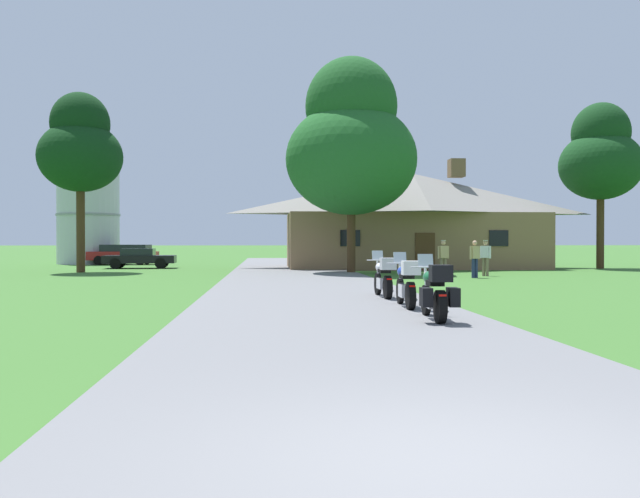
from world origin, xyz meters
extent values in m
plane|color=#386628|center=(0.00, 20.00, 0.00)|extent=(500.00, 500.00, 0.00)
cube|color=slate|center=(0.00, 18.00, 0.03)|extent=(6.40, 80.00, 0.06)
cylinder|color=black|center=(2.03, 9.30, 0.38)|extent=(0.14, 0.64, 0.64)
cylinder|color=black|center=(1.96, 7.87, 0.38)|extent=(0.19, 0.65, 0.64)
cube|color=silver|center=(2.00, 8.57, 0.44)|extent=(0.29, 0.57, 0.30)
ellipsoid|color=#195B33|center=(2.01, 8.83, 0.89)|extent=(0.33, 0.53, 0.26)
cube|color=black|center=(1.99, 8.37, 0.80)|extent=(0.31, 0.53, 0.10)
cylinder|color=silver|center=(2.03, 9.26, 1.08)|extent=(0.66, 0.06, 0.03)
cylinder|color=silver|center=(2.03, 9.30, 0.74)|extent=(0.07, 0.24, 0.73)
cube|color=#B2BCC6|center=(2.04, 9.36, 1.22)|extent=(0.33, 0.13, 0.27)
sphere|color=silver|center=(2.03, 9.26, 0.94)|extent=(0.11, 0.11, 0.11)
cube|color=black|center=(1.96, 7.82, 1.02)|extent=(0.42, 0.38, 0.32)
cube|color=red|center=(1.95, 7.65, 0.60)|extent=(0.14, 0.04, 0.06)
cylinder|color=silver|center=(2.12, 8.18, 0.28)|extent=(0.10, 0.55, 0.07)
cube|color=black|center=(1.70, 7.93, 0.56)|extent=(0.22, 0.41, 0.36)
cube|color=black|center=(2.22, 7.90, 0.56)|extent=(0.22, 0.41, 0.36)
cylinder|color=black|center=(2.00, 11.88, 0.38)|extent=(0.13, 0.64, 0.64)
cylinder|color=black|center=(1.95, 10.44, 0.38)|extent=(0.18, 0.65, 0.64)
cube|color=silver|center=(1.97, 11.14, 0.44)|extent=(0.28, 0.57, 0.30)
ellipsoid|color=#1E3899|center=(1.98, 11.40, 0.89)|extent=(0.32, 0.53, 0.26)
cube|color=black|center=(1.97, 10.94, 0.80)|extent=(0.30, 0.53, 0.10)
cylinder|color=silver|center=(2.00, 11.84, 1.08)|extent=(0.66, 0.06, 0.03)
cylinder|color=silver|center=(2.00, 11.88, 0.74)|extent=(0.07, 0.24, 0.73)
cube|color=#B2BCC6|center=(2.00, 11.94, 1.22)|extent=(0.32, 0.12, 0.27)
sphere|color=silver|center=(2.00, 11.84, 0.94)|extent=(0.11, 0.11, 0.11)
cube|color=silver|center=(1.95, 10.39, 1.02)|extent=(0.41, 0.37, 0.32)
cube|color=red|center=(1.94, 10.22, 0.60)|extent=(0.14, 0.03, 0.06)
cylinder|color=silver|center=(2.10, 10.75, 0.28)|extent=(0.09, 0.55, 0.07)
cylinder|color=black|center=(1.90, 14.67, 0.38)|extent=(0.12, 0.64, 0.64)
cylinder|color=black|center=(1.93, 13.23, 0.38)|extent=(0.17, 0.64, 0.64)
cube|color=silver|center=(1.91, 13.93, 0.44)|extent=(0.27, 0.57, 0.30)
ellipsoid|color=silver|center=(1.91, 14.19, 0.89)|extent=(0.31, 0.53, 0.26)
cube|color=black|center=(1.92, 13.73, 0.80)|extent=(0.29, 0.53, 0.10)
cylinder|color=silver|center=(1.90, 14.63, 1.08)|extent=(0.66, 0.05, 0.03)
cylinder|color=silver|center=(1.90, 14.67, 0.74)|extent=(0.06, 0.24, 0.73)
cube|color=#B2BCC6|center=(1.90, 14.73, 1.22)|extent=(0.32, 0.12, 0.27)
sphere|color=silver|center=(1.90, 14.63, 0.94)|extent=(0.11, 0.11, 0.11)
cube|color=#B7B7BC|center=(1.93, 13.18, 1.02)|extent=(0.41, 0.37, 0.32)
cube|color=red|center=(1.93, 13.01, 0.60)|extent=(0.14, 0.03, 0.06)
cylinder|color=silver|center=(2.06, 13.55, 0.28)|extent=(0.08, 0.55, 0.07)
cube|color=brown|center=(7.43, 35.03, 1.64)|extent=(15.02, 6.39, 3.28)
pyramid|color=gray|center=(7.43, 35.03, 4.51)|extent=(15.92, 6.78, 2.45)
cube|color=brown|center=(10.13, 35.03, 6.08)|extent=(0.90, 0.90, 1.10)
cube|color=#472D19|center=(7.43, 31.80, 1.05)|extent=(1.10, 0.08, 2.10)
cube|color=black|center=(3.22, 31.80, 1.81)|extent=(1.10, 0.06, 0.90)
cube|color=black|center=(11.63, 31.80, 1.81)|extent=(1.10, 0.06, 0.90)
cylinder|color=#75664C|center=(6.66, 25.44, 0.43)|extent=(0.14, 0.14, 0.86)
cylinder|color=#75664C|center=(6.84, 25.47, 0.43)|extent=(0.14, 0.14, 0.86)
cube|color=tan|center=(6.75, 25.46, 1.14)|extent=(0.39, 0.27, 0.56)
cylinder|color=tan|center=(6.52, 25.42, 1.12)|extent=(0.09, 0.09, 0.58)
cylinder|color=tan|center=(6.98, 25.49, 1.12)|extent=(0.09, 0.09, 0.58)
sphere|color=tan|center=(6.75, 25.46, 1.56)|extent=(0.21, 0.21, 0.21)
cylinder|color=#B2AD99|center=(6.75, 25.46, 1.66)|extent=(0.22, 0.22, 0.05)
cylinder|color=#75664C|center=(8.80, 25.87, 0.43)|extent=(0.14, 0.14, 0.86)
cylinder|color=#75664C|center=(8.92, 25.74, 0.43)|extent=(0.14, 0.14, 0.86)
cube|color=silver|center=(8.86, 25.81, 1.14)|extent=(0.41, 0.41, 0.56)
cylinder|color=silver|center=(8.70, 25.97, 1.12)|extent=(0.09, 0.09, 0.58)
cylinder|color=silver|center=(9.02, 25.64, 1.12)|extent=(0.09, 0.09, 0.58)
sphere|color=tan|center=(8.86, 25.81, 1.56)|extent=(0.21, 0.21, 0.21)
cylinder|color=#B2AD99|center=(8.86, 25.81, 1.66)|extent=(0.22, 0.22, 0.05)
cylinder|color=navy|center=(7.78, 24.24, 0.43)|extent=(0.14, 0.14, 0.86)
cylinder|color=navy|center=(7.94, 24.31, 0.43)|extent=(0.14, 0.14, 0.86)
cube|color=tan|center=(7.86, 24.28, 1.14)|extent=(0.42, 0.35, 0.56)
cylinder|color=tan|center=(7.65, 24.18, 1.12)|extent=(0.09, 0.09, 0.58)
cylinder|color=tan|center=(8.07, 24.37, 1.12)|extent=(0.09, 0.09, 0.58)
sphere|color=tan|center=(7.86, 24.28, 1.56)|extent=(0.21, 0.21, 0.21)
cylinder|color=#422D19|center=(18.49, 33.59, 2.42)|extent=(0.44, 0.44, 4.83)
ellipsoid|color=#143D19|center=(18.49, 33.59, 6.16)|extent=(4.82, 4.82, 4.10)
ellipsoid|color=#123716|center=(18.49, 33.59, 8.09)|extent=(3.37, 3.37, 3.62)
cylinder|color=#422D19|center=(-11.12, 31.12, 2.44)|extent=(0.44, 0.44, 4.88)
ellipsoid|color=#0F3314|center=(-11.12, 31.12, 6.07)|extent=(4.34, 4.34, 3.69)
ellipsoid|color=black|center=(-11.12, 31.12, 7.81)|extent=(3.04, 3.04, 3.26)
cylinder|color=#422D19|center=(2.92, 29.00, 1.99)|extent=(0.44, 0.44, 3.97)
ellipsoid|color=#1E5623|center=(2.92, 29.00, 5.81)|extent=(6.68, 6.68, 5.68)
ellipsoid|color=#1B4E20|center=(2.92, 29.00, 8.48)|extent=(4.68, 4.68, 5.01)
cylinder|color=#B2B7BC|center=(-14.32, 44.72, 3.55)|extent=(4.36, 4.36, 7.10)
cone|color=#999EA3|center=(-14.32, 44.72, 7.65)|extent=(4.45, 4.45, 1.09)
cylinder|color=gray|center=(-14.32, 44.72, 3.55)|extent=(4.49, 4.49, 0.15)
cube|color=maroon|center=(-11.43, 42.74, 0.62)|extent=(4.76, 2.30, 0.60)
cube|color=black|center=(-11.23, 42.72, 1.16)|extent=(3.37, 1.94, 0.48)
cylinder|color=black|center=(-12.93, 42.04, 0.32)|extent=(0.66, 0.28, 0.64)
cylinder|color=black|center=(-12.76, 43.73, 0.32)|extent=(0.66, 0.28, 0.64)
cylinder|color=black|center=(-10.10, 41.75, 0.32)|extent=(0.66, 0.28, 0.64)
cylinder|color=black|center=(-9.93, 43.44, 0.32)|extent=(0.66, 0.28, 0.64)
cube|color=black|center=(-9.02, 36.14, 0.55)|extent=(4.29, 2.05, 0.46)
cube|color=black|center=(-9.12, 36.13, 0.99)|extent=(1.97, 1.71, 0.42)
cylinder|color=black|center=(-10.28, 35.23, 0.32)|extent=(0.65, 0.25, 0.64)
cylinder|color=black|center=(-10.37, 36.92, 0.32)|extent=(0.65, 0.25, 0.64)
cylinder|color=black|center=(-7.68, 35.36, 0.32)|extent=(0.65, 0.25, 0.64)
cylinder|color=black|center=(-7.77, 37.05, 0.32)|extent=(0.65, 0.25, 0.64)
camera|label=1|loc=(-1.31, -4.50, 1.63)|focal=37.19mm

